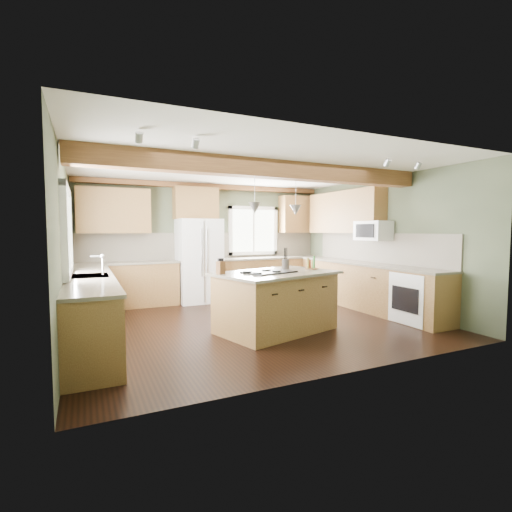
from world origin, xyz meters
name	(u,v)px	position (x,y,z in m)	size (l,w,h in m)	color
floor	(252,322)	(0.00, 0.00, 0.00)	(5.60, 5.60, 0.00)	black
ceiling	(252,167)	(0.00, 0.00, 2.60)	(5.60, 5.60, 0.00)	silver
wall_back	(207,242)	(0.00, 2.50, 1.30)	(5.60, 5.60, 0.00)	#404A34
wall_left	(64,249)	(-2.80, 0.00, 1.30)	(5.00, 5.00, 0.00)	#404A34
wall_right	(380,243)	(2.80, 0.00, 1.30)	(5.00, 5.00, 0.00)	#404A34
ceiling_beam	(270,169)	(0.00, -0.66, 2.47)	(5.55, 0.26, 0.26)	#4E2B16
soffit_trim	(208,186)	(0.00, 2.40, 2.54)	(5.55, 0.20, 0.10)	#4E2B16
backsplash_back	(207,246)	(0.00, 2.48, 1.21)	(5.58, 0.03, 0.58)	brown
backsplash_right	(377,248)	(2.78, 0.05, 1.21)	(0.03, 3.70, 0.58)	brown
base_cab_back_left	(127,285)	(-1.79, 2.20, 0.44)	(2.02, 0.60, 0.88)	brown
counter_back_left	(126,263)	(-1.79, 2.20, 0.90)	(2.06, 0.64, 0.04)	#4F473A
base_cab_back_right	(271,277)	(1.49, 2.20, 0.44)	(2.62, 0.60, 0.88)	brown
counter_back_right	(271,258)	(1.49, 2.20, 0.90)	(2.66, 0.64, 0.04)	#4F473A
base_cab_left	(90,309)	(-2.50, 0.05, 0.44)	(0.60, 3.70, 0.88)	brown
counter_left	(89,277)	(-2.50, 0.05, 0.90)	(0.64, 3.74, 0.04)	#4F473A
base_cab_right	(365,287)	(2.50, 0.05, 0.44)	(0.60, 3.70, 0.88)	brown
counter_right	(366,264)	(2.50, 0.05, 0.90)	(0.64, 3.74, 0.04)	#4F473A
upper_cab_back_left	(114,211)	(-1.99, 2.33, 1.95)	(1.40, 0.35, 0.90)	brown
upper_cab_over_fridge	(196,203)	(-0.30, 2.33, 2.15)	(0.96, 0.35, 0.70)	brown
upper_cab_right	(344,212)	(2.62, 0.90, 1.95)	(0.35, 2.20, 0.90)	brown
upper_cab_back_corner	(297,215)	(2.30, 2.33, 1.95)	(0.90, 0.35, 0.90)	brown
window_left	(65,231)	(-2.78, 0.05, 1.55)	(0.04, 1.60, 1.05)	white
window_back	(253,231)	(1.15, 2.48, 1.55)	(1.10, 0.04, 1.00)	white
sink	(89,277)	(-2.50, 0.05, 0.91)	(0.50, 0.65, 0.03)	#262628
faucet	(103,266)	(-2.32, 0.05, 1.05)	(0.02, 0.02, 0.28)	#B2B2B7
dishwasher	(93,333)	(-2.49, -1.25, 0.43)	(0.60, 0.60, 0.84)	white
oven	(418,298)	(2.49, -1.25, 0.43)	(0.60, 0.72, 0.84)	white
microwave	(373,231)	(2.58, -0.05, 1.55)	(0.40, 0.70, 0.38)	white
pendant_left	(255,208)	(-0.30, -0.77, 1.88)	(0.18, 0.18, 0.16)	#B2B2B7
pendant_right	(296,210)	(0.53, -0.54, 1.88)	(0.18, 0.18, 0.16)	#B2B2B7
refrigerator	(199,261)	(-0.30, 2.12, 0.90)	(0.90, 0.74, 1.80)	white
island	(276,303)	(0.11, -0.66, 0.44)	(1.71, 1.05, 0.88)	brown
island_top	(276,273)	(0.11, -0.66, 0.90)	(1.82, 1.16, 0.04)	#4F473A
cooktop	(269,272)	(-0.02, -0.69, 0.93)	(0.74, 0.49, 0.02)	black
knife_block	(221,268)	(-0.75, -0.57, 1.01)	(0.11, 0.08, 0.19)	brown
utensil_crock	(286,264)	(0.48, -0.31, 1.00)	(0.12, 0.12, 0.16)	#3D3431
bottle_tray	(311,263)	(0.85, -0.51, 1.02)	(0.22, 0.22, 0.20)	brown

